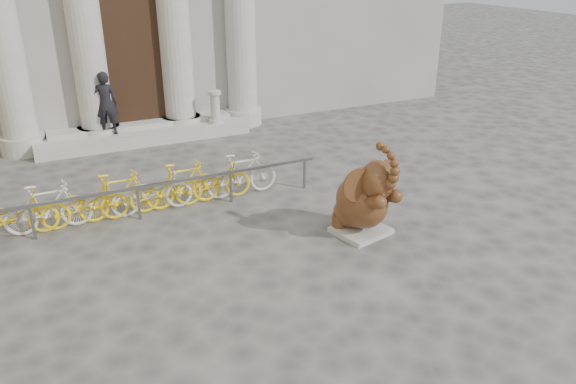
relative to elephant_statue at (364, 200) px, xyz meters
name	(u,v)px	position (x,y,z in m)	size (l,w,h in m)	color
ground	(284,318)	(-2.55, -1.81, -0.71)	(80.00, 80.00, 0.00)	#474442
entrance_steps	(145,135)	(-2.55, 7.59, -0.53)	(6.00, 1.20, 0.36)	#A8A59E
elephant_statue	(364,200)	(0.00, 0.00, 0.00)	(1.28, 1.53, 1.96)	#A8A59E
bike_rack	(135,193)	(-3.80, 2.76, -0.21)	(8.00, 0.53, 1.00)	slate
pedestrian	(106,103)	(-3.52, 7.53, 0.52)	(0.64, 0.42, 1.75)	black
balustrade_post	(215,108)	(-0.49, 7.29, 0.09)	(0.39, 0.39, 0.96)	#A8A59E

